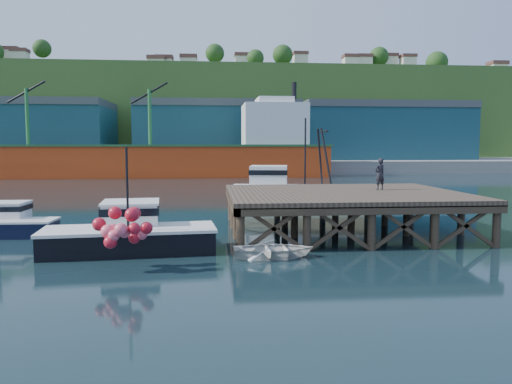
{
  "coord_description": "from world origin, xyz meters",
  "views": [
    {
      "loc": [
        -1.48,
        -25.5,
        4.55
      ],
      "look_at": [
        1.08,
        2.0,
        1.95
      ],
      "focal_mm": 35.0,
      "sensor_mm": 36.0,
      "label": 1
    }
  ],
  "objects": [
    {
      "name": "hillside",
      "position": [
        0.0,
        100.0,
        11.0
      ],
      "size": [
        220.0,
        50.0,
        22.0
      ],
      "primitive_type": "cube",
      "color": "#2D511E",
      "rests_on": "ground"
    },
    {
      "name": "warehouse_mid",
      "position": [
        0.0,
        65.0,
        6.5
      ],
      "size": [
        28.0,
        16.0,
        9.0
      ],
      "primitive_type": "cube",
      "color": "#1A4956",
      "rests_on": "far_quay"
    },
    {
      "name": "dinghy",
      "position": [
        1.07,
        -5.8,
        0.34
      ],
      "size": [
        3.31,
        2.38,
        0.68
      ],
      "primitive_type": "imported",
      "rotation": [
        0.0,
        0.0,
        1.58
      ],
      "color": "silver",
      "rests_on": "ground"
    },
    {
      "name": "warehouse_left",
      "position": [
        -35.0,
        65.0,
        6.5
      ],
      "size": [
        32.0,
        16.0,
        9.0
      ],
      "primitive_type": "cube",
      "color": "#1A4956",
      "rests_on": "far_quay"
    },
    {
      "name": "boat_navy",
      "position": [
        -11.78,
        0.34,
        0.65
      ],
      "size": [
        5.21,
        2.82,
        3.22
      ],
      "rotation": [
        0.0,
        0.0,
        -0.03
      ],
      "color": "black",
      "rests_on": "ground"
    },
    {
      "name": "ground",
      "position": [
        0.0,
        0.0,
        0.0
      ],
      "size": [
        300.0,
        300.0,
        0.0
      ],
      "primitive_type": "plane",
      "color": "black",
      "rests_on": "ground"
    },
    {
      "name": "cargo_ship",
      "position": [
        -8.46,
        48.0,
        3.31
      ],
      "size": [
        55.5,
        10.0,
        13.75
      ],
      "color": "#DF4415",
      "rests_on": "ground"
    },
    {
      "name": "warehouse_right",
      "position": [
        30.0,
        65.0,
        6.5
      ],
      "size": [
        30.0,
        16.0,
        9.0
      ],
      "primitive_type": "cube",
      "color": "#1A4956",
      "rests_on": "far_quay"
    },
    {
      "name": "far_quay",
      "position": [
        0.0,
        70.0,
        1.0
      ],
      "size": [
        160.0,
        40.0,
        2.0
      ],
      "primitive_type": "cube",
      "color": "gray",
      "rests_on": "ground"
    },
    {
      "name": "wharf",
      "position": [
        5.5,
        -0.19,
        1.94
      ],
      "size": [
        12.0,
        10.0,
        2.62
      ],
      "color": "brown",
      "rests_on": "ground"
    },
    {
      "name": "trawler",
      "position": [
        4.61,
        9.32,
        1.33
      ],
      "size": [
        10.06,
        5.01,
        6.44
      ],
      "rotation": [
        0.0,
        0.0,
        -0.17
      ],
      "color": "beige",
      "rests_on": "ground"
    },
    {
      "name": "boat_black",
      "position": [
        -4.92,
        -3.91,
        0.82
      ],
      "size": [
        7.43,
        6.22,
        4.46
      ],
      "rotation": [
        0.0,
        0.0,
        0.09
      ],
      "color": "black",
      "rests_on": "ground"
    },
    {
      "name": "dockworker",
      "position": [
        7.75,
        0.85,
        2.98
      ],
      "size": [
        0.74,
        0.62,
        1.72
      ],
      "primitive_type": "imported",
      "rotation": [
        0.0,
        0.0,
        3.55
      ],
      "color": "black",
      "rests_on": "wharf"
    }
  ]
}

